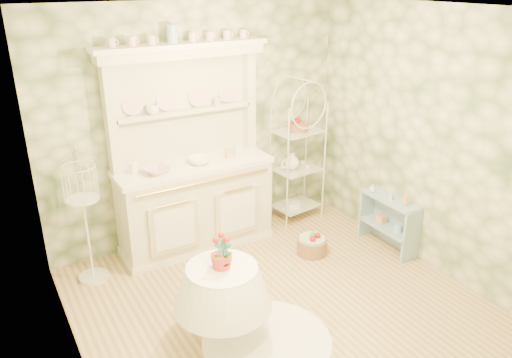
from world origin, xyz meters
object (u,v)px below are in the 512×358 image
kitchen_dresser (193,152)px  side_shelf (388,225)px  birdcage_stand (86,222)px  round_table (223,300)px  bakers_rack (297,156)px  floor_basket (312,244)px

kitchen_dresser → side_shelf: bearing=-31.9°
birdcage_stand → side_shelf: bearing=-18.8°
side_shelf → round_table: 2.39m
kitchen_dresser → birdcage_stand: size_ratio=1.72×
bakers_rack → round_table: size_ratio=2.15×
round_table → floor_basket: size_ratio=2.23×
birdcage_stand → round_table: bearing=-63.2°
kitchen_dresser → round_table: kitchen_dresser is taller
kitchen_dresser → birdcage_stand: (-1.23, -0.11, -0.48)m
kitchen_dresser → bakers_rack: size_ratio=1.37×
floor_basket → kitchen_dresser: bearing=140.7°
bakers_rack → floor_basket: bearing=-121.5°
bakers_rack → round_table: bakers_rack is taller
round_table → birdcage_stand: 1.70m
birdcage_stand → floor_basket: birdcage_stand is taller
kitchen_dresser → floor_basket: size_ratio=6.58×
kitchen_dresser → floor_basket: 1.69m
birdcage_stand → kitchen_dresser: bearing=5.1°
kitchen_dresser → side_shelf: 2.37m
side_shelf → bakers_rack: bearing=106.5°
side_shelf → round_table: bearing=-173.7°
bakers_rack → floor_basket: 1.20m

